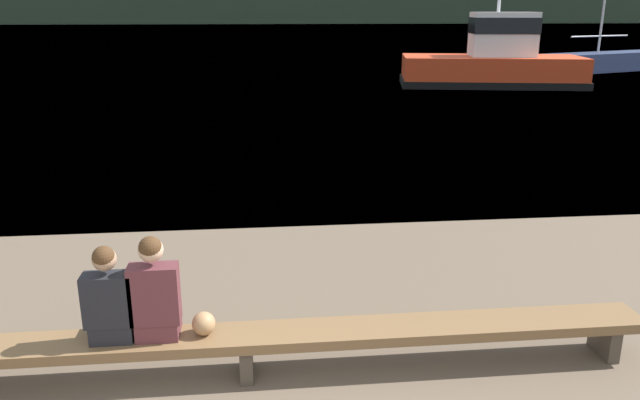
{
  "coord_description": "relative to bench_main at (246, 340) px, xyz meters",
  "views": [
    {
      "loc": [
        0.2,
        -2.72,
        3.33
      ],
      "look_at": [
        1.07,
        5.51,
        0.79
      ],
      "focal_mm": 35.0,
      "sensor_mm": 36.0,
      "label": 1
    }
  ],
  "objects": [
    {
      "name": "person_left",
      "position": [
        -1.2,
        0.0,
        0.48
      ],
      "size": [
        0.44,
        0.39,
        0.93
      ],
      "color": "black",
      "rests_on": "bench_main"
    },
    {
      "name": "shopping_bag",
      "position": [
        -0.38,
        0.02,
        0.19
      ],
      "size": [
        0.22,
        0.23,
        0.22
      ],
      "color": "#9E754C",
      "rests_on": "bench_main"
    },
    {
      "name": "person_right",
      "position": [
        -0.79,
        0.0,
        0.52
      ],
      "size": [
        0.44,
        0.39,
        1.0
      ],
      "color": "#56282D",
      "rests_on": "bench_main"
    },
    {
      "name": "tugboat_red",
      "position": [
        10.94,
        22.4,
        0.65
      ],
      "size": [
        8.51,
        4.83,
        5.42
      ],
      "rotation": [
        0.0,
        0.0,
        1.38
      ],
      "color": "red",
      "rests_on": "water_surface"
    },
    {
      "name": "far_shoreline",
      "position": [
        -0.05,
        152.52,
        4.29
      ],
      "size": [
        600.0,
        12.0,
        9.32
      ],
      "primitive_type": "cube",
      "color": "#2D3D2D",
      "rests_on": "ground"
    },
    {
      "name": "water_surface",
      "position": [
        -0.05,
        124.17,
        -0.36
      ],
      "size": [
        240.0,
        240.0,
        0.0
      ],
      "primitive_type": "plane",
      "color": "#386084",
      "rests_on": "ground"
    },
    {
      "name": "bench_main",
      "position": [
        0.0,
        0.0,
        0.0
      ],
      "size": [
        7.74,
        0.48,
        0.44
      ],
      "color": "brown",
      "rests_on": "ground"
    },
    {
      "name": "moored_sailboat",
      "position": [
        19.6,
        28.44,
        0.16
      ],
      "size": [
        9.79,
        5.2,
        7.58
      ],
      "rotation": [
        0.0,
        0.0,
        1.94
      ],
      "color": "#1E2847",
      "rests_on": "water_surface"
    }
  ]
}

